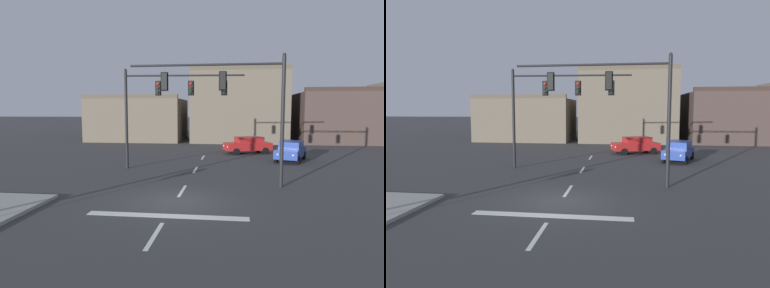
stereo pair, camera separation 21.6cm
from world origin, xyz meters
TOP-DOWN VIEW (x-y plane):
  - ground_plane at (0.00, 0.00)m, footprint 400.00×400.00m
  - stop_bar_paint at (0.00, -2.00)m, footprint 6.40×0.50m
  - lane_centreline at (0.00, 2.00)m, footprint 0.16×26.40m
  - signal_mast_near_side at (2.74, 3.45)m, footprint 8.31×0.35m
  - signal_mast_far_side at (-2.25, 8.25)m, footprint 8.34×0.64m
  - car_lot_nearside at (4.05, 17.21)m, footprint 4.75×3.18m
  - car_lot_middle at (7.32, 13.03)m, footprint 3.22×4.75m
  - building_row at (10.50, 31.37)m, footprint 49.21×13.62m

SIDE VIEW (x-z plane):
  - ground_plane at x=0.00m, z-range 0.00..0.00m
  - lane_centreline at x=0.00m, z-range 0.00..0.01m
  - stop_bar_paint at x=0.00m, z-range 0.00..0.01m
  - car_lot_nearside at x=4.05m, z-range 0.05..1.66m
  - car_lot_middle at x=7.32m, z-range 0.05..1.66m
  - building_row at x=10.50m, z-range -0.95..8.55m
  - signal_mast_near_side at x=2.74m, z-range 1.31..8.38m
  - signal_mast_far_side at x=-2.25m, z-range 1.44..8.46m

